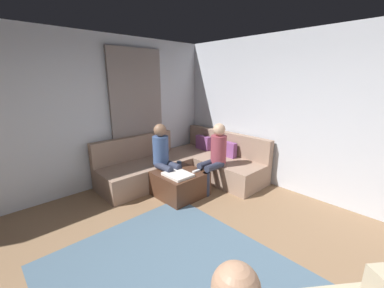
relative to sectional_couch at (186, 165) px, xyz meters
name	(u,v)px	position (x,y,z in m)	size (l,w,h in m)	color
wall_back	(324,118)	(2.08, 1.06, 1.07)	(6.00, 0.12, 2.70)	silver
wall_left	(64,117)	(-0.86, -1.88, 1.07)	(0.12, 6.00, 2.70)	silver
curtain_panel	(138,115)	(-0.76, -0.58, 0.97)	(0.06, 1.10, 2.50)	gray
area_rug	(178,282)	(1.88, -1.78, -0.27)	(2.60, 2.20, 0.01)	slate
sectional_couch	(186,165)	(0.00, 0.00, 0.00)	(2.10, 2.55, 0.87)	#9E7F6B
ottoman	(180,183)	(0.48, -0.56, -0.07)	(0.76, 0.76, 0.42)	#4C2D1E
folded_blanket	(178,175)	(0.58, -0.68, 0.16)	(0.44, 0.36, 0.04)	white
coffee_mug	(179,164)	(0.26, -0.38, 0.19)	(0.08, 0.08, 0.10)	#334C72
game_remote	(196,171)	(0.66, -0.34, 0.15)	(0.05, 0.15, 0.02)	white
person_on_couch_back	(215,154)	(0.72, 0.06, 0.38)	(0.30, 0.60, 1.20)	#2D3347
person_on_couch_side	(164,155)	(0.15, -0.63, 0.38)	(0.60, 0.30, 1.20)	#2D3347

